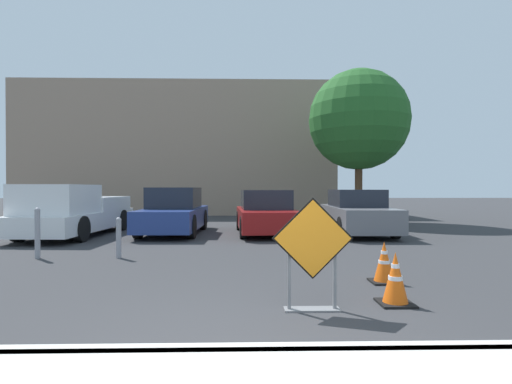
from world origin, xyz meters
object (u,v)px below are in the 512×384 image
object	(u,v)px
traffic_cone_second	(384,263)
parked_car_nearest	(174,212)
pickup_truck	(71,213)
parked_car_third	(357,213)
bollard_second	(37,232)
traffic_cone_nearest	(395,279)
bollard_nearest	(119,236)
road_closed_sign	(313,249)
parked_car_second	(266,214)

from	to	relation	value
traffic_cone_second	parked_car_nearest	world-z (taller)	parked_car_nearest
pickup_truck	parked_car_third	xyz separation A→B (m)	(9.06, 0.72, -0.05)
parked_car_third	bollard_second	size ratio (longest dim) A/B	4.24
traffic_cone_second	bollard_second	size ratio (longest dim) A/B	0.60
traffic_cone_nearest	bollard_nearest	size ratio (longest dim) A/B	0.77
traffic_cone_nearest	parked_car_nearest	bearing A→B (deg)	117.88
bollard_nearest	parked_car_nearest	bearing A→B (deg)	85.63
traffic_cone_nearest	bollard_second	bearing A→B (deg)	151.11
traffic_cone_second	bollard_second	xyz separation A→B (m)	(-6.61, 2.33, 0.25)
parked_car_third	bollard_nearest	distance (m)	7.84
parked_car_nearest	parked_car_third	distance (m)	6.03
road_closed_sign	parked_car_nearest	world-z (taller)	parked_car_nearest
pickup_truck	bollard_nearest	bearing A→B (deg)	127.66
traffic_cone_nearest	parked_car_nearest	distance (m)	9.17
traffic_cone_nearest	bollard_second	size ratio (longest dim) A/B	0.62
road_closed_sign	parked_car_third	xyz separation A→B (m)	(2.85, 8.32, -0.08)
parked_car_nearest	pickup_truck	bearing A→B (deg)	15.29
traffic_cone_second	parked_car_third	size ratio (longest dim) A/B	0.14
bollard_second	traffic_cone_second	bearing A→B (deg)	-19.42
parked_car_second	parked_car_third	bearing A→B (deg)	177.13
parked_car_second	bollard_nearest	xyz separation A→B (m)	(-3.36, -4.52, -0.20)
road_closed_sign	parked_car_nearest	distance (m)	8.94
bollard_second	parked_car_second	bearing A→B (deg)	41.72
road_closed_sign	parked_car_nearest	size ratio (longest dim) A/B	0.32
parked_car_third	bollard_nearest	size ratio (longest dim) A/B	5.26
road_closed_sign	bollard_nearest	world-z (taller)	road_closed_sign
road_closed_sign	parked_car_third	size ratio (longest dim) A/B	0.30
parked_car_second	parked_car_third	distance (m)	3.02
pickup_truck	parked_car_second	distance (m)	6.08
bollard_second	road_closed_sign	bearing A→B (deg)	-35.69
parked_car_nearest	parked_car_third	size ratio (longest dim) A/B	0.94
pickup_truck	road_closed_sign	bearing A→B (deg)	131.98
parked_car_nearest	bollard_nearest	xyz separation A→B (m)	(-0.35, -4.60, -0.23)
traffic_cone_second	parked_car_third	bearing A→B (deg)	77.89
parked_car_nearest	parked_car_second	world-z (taller)	parked_car_nearest
traffic_cone_nearest	bollard_nearest	world-z (taller)	bollard_nearest
traffic_cone_nearest	bollard_nearest	xyz separation A→B (m)	(-4.64, 3.50, 0.14)
parked_car_nearest	parked_car_second	bearing A→B (deg)	179.85
bollard_nearest	bollard_second	bearing A→B (deg)	180.00
parked_car_second	bollard_second	distance (m)	6.80
road_closed_sign	bollard_nearest	distance (m)	5.16
traffic_cone_nearest	traffic_cone_second	size ratio (longest dim) A/B	1.03
pickup_truck	parked_car_third	size ratio (longest dim) A/B	1.15
pickup_truck	parked_car_nearest	world-z (taller)	pickup_truck
traffic_cone_nearest	bollard_second	world-z (taller)	bollard_second
traffic_cone_nearest	parked_car_second	distance (m)	8.13
parked_car_nearest	bollard_nearest	distance (m)	4.62
bollard_second	pickup_truck	bearing A→B (deg)	104.15
parked_car_third	traffic_cone_second	bearing A→B (deg)	79.48
road_closed_sign	traffic_cone_second	distance (m)	2.03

